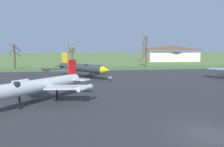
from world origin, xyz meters
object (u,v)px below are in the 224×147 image
Objects in this scene: jet_fighter_rear_center at (81,68)px; visitor_building at (170,53)px; jet_fighter_front_right at (37,86)px; info_placard_rear_center at (110,79)px.

visitor_building is (41.11, 53.88, 1.36)m from jet_fighter_rear_center.
jet_fighter_front_right is 86.99m from visitor_building.
visitor_building is at bearing 57.77° from jet_fighter_front_right.
jet_fighter_rear_center is 12.62× the size of info_placard_rear_center.
visitor_building reaches higher than jet_fighter_front_right.
jet_fighter_rear_center is at bearing 121.55° from info_placard_rear_center.
info_placard_rear_center is at bearing 54.32° from jet_fighter_front_right.
info_placard_rear_center is 71.01m from visitor_building.
jet_fighter_rear_center is (5.28, 19.69, 0.14)m from jet_fighter_front_right.
jet_fighter_front_right is 16.10m from info_placard_rear_center.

